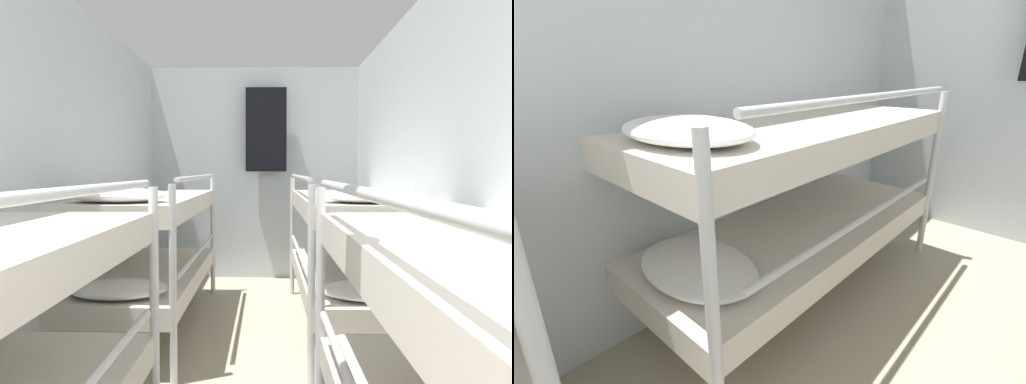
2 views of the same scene
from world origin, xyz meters
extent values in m
cube|color=silver|center=(-1.18, 2.73, 1.17)|extent=(0.06, 5.59, 2.35)
cube|color=silver|center=(1.18, 2.73, 1.17)|extent=(0.06, 5.59, 2.35)
cube|color=silver|center=(0.00, 5.50, 1.17)|extent=(2.41, 0.06, 2.35)
cylinder|color=silver|center=(-0.39, 2.47, 0.57)|extent=(0.04, 0.04, 1.14)
cylinder|color=silver|center=(-0.39, 1.52, 1.16)|extent=(0.03, 1.65, 0.03)
cylinder|color=silver|center=(0.39, 2.47, 0.57)|extent=(0.04, 0.04, 1.14)
cylinder|color=silver|center=(0.39, 1.52, 1.16)|extent=(0.03, 1.65, 0.03)
cylinder|color=silver|center=(-0.39, 2.90, 0.57)|extent=(0.04, 0.04, 1.14)
cylinder|color=silver|center=(-0.39, 4.80, 0.57)|extent=(0.04, 0.04, 1.14)
cube|color=silver|center=(-0.77, 3.85, 0.38)|extent=(0.76, 1.94, 0.14)
ellipsoid|color=white|center=(-0.77, 3.11, 0.49)|extent=(0.61, 0.40, 0.09)
cylinder|color=silver|center=(-0.39, 3.85, 0.58)|extent=(0.03, 1.65, 0.03)
cube|color=silver|center=(-0.77, 3.85, 0.95)|extent=(0.76, 1.94, 0.14)
ellipsoid|color=white|center=(-0.77, 3.11, 1.07)|extent=(0.61, 0.40, 0.09)
cylinder|color=silver|center=(-0.39, 3.85, 1.16)|extent=(0.03, 1.65, 0.03)
cylinder|color=silver|center=(0.39, 2.90, 0.57)|extent=(0.04, 0.04, 1.14)
cylinder|color=silver|center=(0.39, 4.80, 0.57)|extent=(0.04, 0.04, 1.14)
cube|color=silver|center=(0.77, 3.85, 0.38)|extent=(0.76, 1.94, 0.14)
ellipsoid|color=white|center=(0.77, 3.11, 0.49)|extent=(0.61, 0.40, 0.09)
cylinder|color=silver|center=(0.39, 3.85, 0.58)|extent=(0.03, 1.65, 0.03)
cube|color=silver|center=(0.77, 3.85, 0.95)|extent=(0.76, 1.94, 0.14)
ellipsoid|color=white|center=(0.77, 3.11, 1.07)|extent=(0.61, 0.40, 0.09)
cylinder|color=silver|center=(0.39, 3.85, 1.16)|extent=(0.03, 1.65, 0.03)
cube|color=black|center=(0.13, 5.35, 1.65)|extent=(0.44, 0.12, 0.90)
camera|label=1|loc=(0.14, 0.37, 1.22)|focal=32.00mm
camera|label=2|loc=(0.30, 2.39, 1.27)|focal=24.00mm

